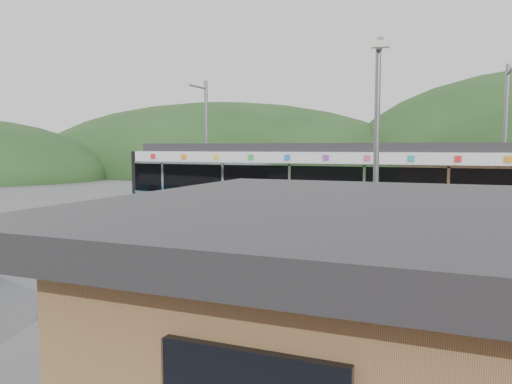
% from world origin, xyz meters
% --- Properties ---
extents(ground, '(120.00, 120.00, 0.00)m').
position_xyz_m(ground, '(0.00, 0.00, 0.00)').
color(ground, '#4C4C4F').
rests_on(ground, ground).
extents(hills, '(146.00, 149.00, 26.00)m').
position_xyz_m(hills, '(6.19, 5.29, 0.00)').
color(hills, '#1E3D19').
rests_on(hills, ground).
extents(platform, '(26.00, 3.20, 0.30)m').
position_xyz_m(platform, '(0.00, 3.30, 0.15)').
color(platform, '#9E9E99').
rests_on(platform, ground).
extents(yellow_line, '(26.00, 0.10, 0.01)m').
position_xyz_m(yellow_line, '(0.00, 2.00, 0.30)').
color(yellow_line, yellow).
rests_on(yellow_line, platform).
extents(train, '(20.44, 3.01, 3.74)m').
position_xyz_m(train, '(1.46, 6.00, 2.06)').
color(train, black).
rests_on(train, ground).
extents(catenary_mast_west, '(0.18, 1.80, 7.00)m').
position_xyz_m(catenary_mast_west, '(-7.00, 8.56, 3.65)').
color(catenary_mast_west, slate).
rests_on(catenary_mast_west, ground).
extents(catenary_mast_east, '(0.18, 1.80, 7.00)m').
position_xyz_m(catenary_mast_east, '(7.00, 8.56, 3.65)').
color(catenary_mast_east, slate).
rests_on(catenary_mast_east, ground).
extents(lamp_post, '(0.38, 1.05, 5.78)m').
position_xyz_m(lamp_post, '(3.60, -3.71, 3.46)').
color(lamp_post, slate).
rests_on(lamp_post, ground).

